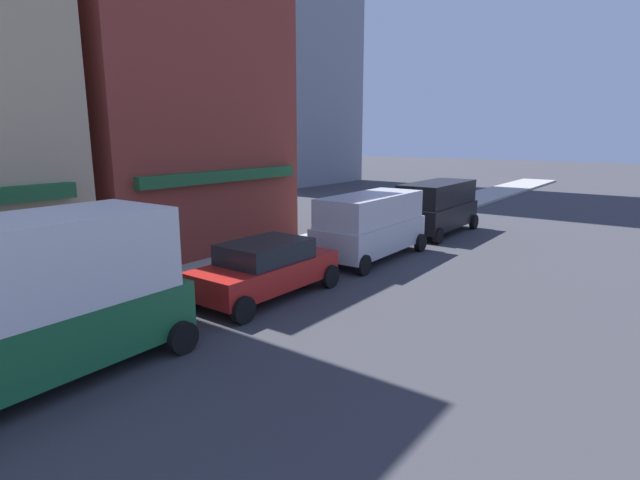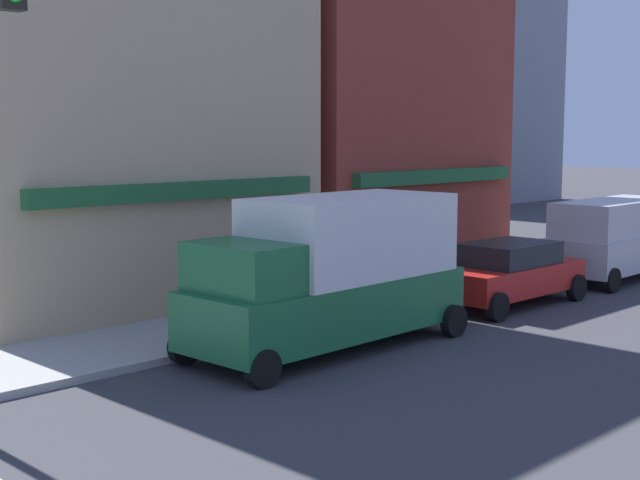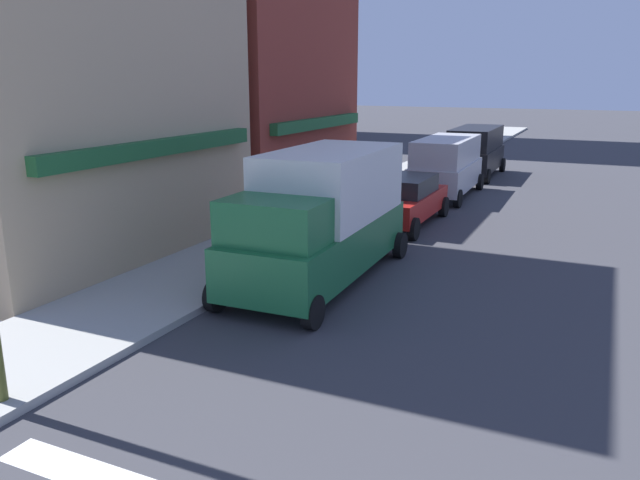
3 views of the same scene
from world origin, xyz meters
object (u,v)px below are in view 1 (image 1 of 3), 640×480
sedan_red (266,268)px  pedestrian_red_jacket (110,266)px  van_black (437,205)px  van_silver (371,224)px  box_truck_green (16,303)px

sedan_red → pedestrian_red_jacket: size_ratio=2.49×
sedan_red → van_black: van_black is taller
pedestrian_red_jacket → van_silver: bearing=66.5°
sedan_red → van_black: 11.44m
van_black → pedestrian_red_jacket: size_ratio=2.84×
van_silver → pedestrian_red_jacket: bearing=160.7°
van_silver → van_black: bearing=-1.2°
box_truck_green → van_black: bearing=-1.5°
sedan_red → van_silver: 5.61m
van_silver → sedan_red: bearing=178.8°
pedestrian_red_jacket → sedan_red: bearing=41.2°
sedan_red → van_silver: van_silver is taller
van_silver → pedestrian_red_jacket: 8.97m
van_black → sedan_red: bearing=179.3°
box_truck_green → van_black: 17.76m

